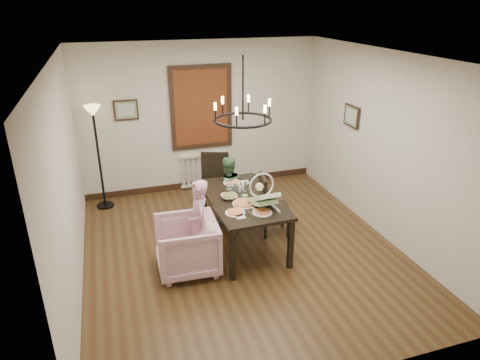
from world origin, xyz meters
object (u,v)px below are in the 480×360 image
elderly_woman (199,230)px  floor_lamp (99,159)px  drinking_glass (235,189)px  chair_right (275,204)px  seated_man (227,196)px  dining_table (243,203)px  armchair (187,246)px  baby_bouncer (263,196)px  chair_far (214,186)px

elderly_woman → floor_lamp: size_ratio=0.58×
elderly_woman → drinking_glass: elderly_woman is taller
chair_right → seated_man: 0.83m
dining_table → elderly_woman: size_ratio=1.65×
armchair → drinking_glass: (0.86, 0.55, 0.48)m
dining_table → elderly_woman: bearing=-160.3°
seated_man → floor_lamp: size_ratio=0.53×
seated_man → drinking_glass: seated_man is taller
baby_bouncer → drinking_glass: baby_bouncer is taller
chair_far → elderly_woman: size_ratio=1.03×
chair_far → seated_man: chair_far is taller
dining_table → floor_lamp: floor_lamp is taller
baby_bouncer → floor_lamp: size_ratio=0.29×
chair_far → floor_lamp: size_ratio=0.60×
chair_far → armchair: 1.68m
chair_far → armchair: bearing=-98.5°
chair_right → floor_lamp: size_ratio=0.55×
seated_man → elderly_woman: bearing=49.4°
baby_bouncer → drinking_glass: size_ratio=3.90×
chair_far → armchair: chair_far is taller
dining_table → baby_bouncer: size_ratio=3.28×
armchair → drinking_glass: size_ratio=6.18×
elderly_woman → chair_right: bearing=113.2°
chair_right → drinking_glass: size_ratio=7.43×
chair_right → floor_lamp: (-2.56, 1.80, 0.40)m
dining_table → seated_man: size_ratio=1.80×
dining_table → chair_right: chair_right is taller
drinking_glass → floor_lamp: size_ratio=0.07×
dining_table → elderly_woman: elderly_woman is taller
seated_man → baby_bouncer: baby_bouncer is taller
dining_table → armchair: size_ratio=2.07×
seated_man → dining_table: bearing=84.6°
chair_far → seated_man: (0.13, -0.34, -0.06)m
chair_far → drinking_glass: 1.00m
dining_table → drinking_glass: drinking_glass is taller
dining_table → chair_far: chair_far is taller
baby_bouncer → floor_lamp: (-2.12, 2.38, -0.06)m
dining_table → armchair: 1.05m
baby_bouncer → floor_lamp: floor_lamp is taller
elderly_woman → chair_far: bearing=160.9°
floor_lamp → drinking_glass: bearing=-44.0°
dining_table → seated_man: 0.79m
elderly_woman → floor_lamp: bearing=-147.9°
dining_table → drinking_glass: size_ratio=12.81×
chair_right → armchair: chair_right is taller
chair_right → floor_lamp: bearing=64.6°
armchair → baby_bouncer: (1.08, -0.00, 0.59)m
chair_far → elderly_woman: 1.49m
baby_bouncer → floor_lamp: bearing=127.4°
chair_right → floor_lamp: 3.15m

